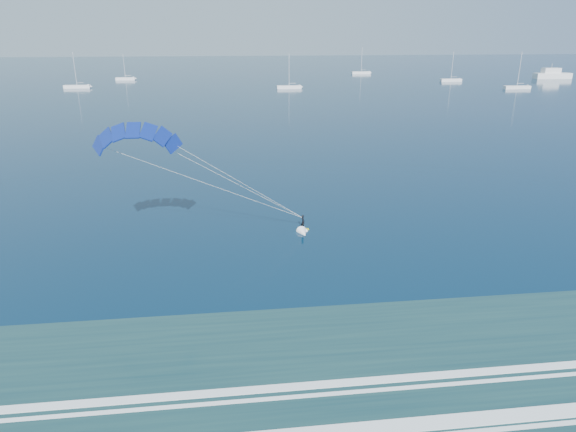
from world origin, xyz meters
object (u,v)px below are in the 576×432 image
(kitesurfer_rig, at_px, (226,179))
(sailboat_5, at_px, (451,80))
(motor_yacht, at_px, (552,74))
(sailboat_4, at_px, (361,73))
(sailboat_1, at_px, (77,86))
(sailboat_6, at_px, (517,87))
(sailboat_3, at_px, (289,87))
(sailboat_2, at_px, (125,79))

(kitesurfer_rig, relative_size, sailboat_5, 1.77)
(motor_yacht, height_order, sailboat_4, sailboat_4)
(sailboat_1, relative_size, sailboat_4, 1.02)
(kitesurfer_rig, bearing_deg, sailboat_5, 60.07)
(sailboat_5, bearing_deg, sailboat_4, 121.72)
(motor_yacht, height_order, sailboat_6, sailboat_6)
(motor_yacht, relative_size, sailboat_1, 1.29)
(motor_yacht, relative_size, sailboat_4, 1.32)
(kitesurfer_rig, height_order, motor_yacht, kitesurfer_rig)
(sailboat_1, bearing_deg, sailboat_5, 3.30)
(sailboat_3, distance_m, sailboat_6, 85.79)
(sailboat_5, relative_size, sailboat_6, 0.92)
(sailboat_5, bearing_deg, sailboat_6, -68.34)
(sailboat_1, relative_size, sailboat_3, 1.03)
(sailboat_2, height_order, sailboat_4, sailboat_4)
(kitesurfer_rig, relative_size, sailboat_3, 1.72)
(kitesurfer_rig, height_order, sailboat_6, kitesurfer_rig)
(kitesurfer_rig, distance_m, sailboat_4, 224.92)
(motor_yacht, bearing_deg, sailboat_2, 175.40)
(sailboat_1, bearing_deg, kitesurfer_rig, -70.90)
(kitesurfer_rig, xyz_separation_m, sailboat_3, (24.49, 148.58, -6.50))
(sailboat_2, distance_m, sailboat_3, 80.77)
(motor_yacht, height_order, sailboat_1, sailboat_1)
(sailboat_4, relative_size, sailboat_6, 0.95)
(kitesurfer_rig, bearing_deg, sailboat_3, 80.64)
(sailboat_1, xyz_separation_m, sailboat_6, (164.96, -22.39, 0.00))
(sailboat_4, bearing_deg, sailboat_6, -62.18)
(motor_yacht, distance_m, sailboat_6, 56.03)
(motor_yacht, xyz_separation_m, sailboat_5, (-51.90, -8.52, -1.15))
(sailboat_5, bearing_deg, sailboat_1, -176.70)
(sailboat_2, distance_m, sailboat_4, 114.39)
(kitesurfer_rig, xyz_separation_m, sailboat_6, (109.57, 137.59, -6.49))
(sailboat_1, xyz_separation_m, sailboat_2, (12.28, 32.79, -0.01))
(kitesurfer_rig, relative_size, motor_yacht, 1.30)
(sailboat_2, bearing_deg, sailboat_3, -33.18)
(sailboat_3, relative_size, sailboat_5, 1.03)
(sailboat_2, relative_size, sailboat_5, 0.91)
(kitesurfer_rig, bearing_deg, sailboat_4, 72.04)
(kitesurfer_rig, bearing_deg, sailboat_2, 102.61)
(sailboat_3, xyz_separation_m, sailboat_5, (72.69, 20.21, -0.00))
(kitesurfer_rig, distance_m, motor_yacht, 231.71)
(motor_yacht, height_order, sailboat_2, sailboat_2)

